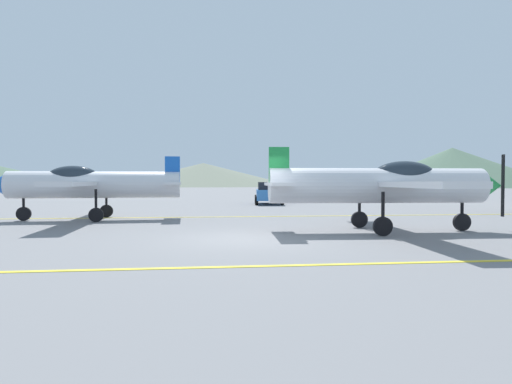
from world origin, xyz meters
TOP-DOWN VIEW (x-y plane):
  - ground_plane at (0.00, 0.00)m, footprint 400.00×400.00m
  - apron_line_near at (0.00, -3.97)m, footprint 80.00×0.16m
  - apron_line_far at (0.00, 7.53)m, footprint 80.00×0.16m
  - airplane_near at (4.66, 1.26)m, footprint 8.03×9.25m
  - airplane_mid at (-6.30, 6.76)m, footprint 8.03×9.25m
  - car_sedan at (3.23, 18.44)m, footprint 2.36×4.46m
  - hill_centerleft at (-3.05, 141.90)m, footprint 67.32×67.32m
  - hill_centerright at (75.85, 113.39)m, footprint 60.12×60.12m

SIDE VIEW (x-z plane):
  - ground_plane at x=0.00m, z-range 0.00..0.00m
  - apron_line_near at x=0.00m, z-range 0.00..0.01m
  - apron_line_far at x=0.00m, z-range 0.00..0.01m
  - car_sedan at x=3.23m, z-range 0.03..1.65m
  - airplane_near at x=4.66m, z-range 0.17..2.95m
  - airplane_mid at x=-6.30m, z-range 0.17..2.95m
  - hill_centerleft at x=-3.05m, z-range 0.00..8.43m
  - hill_centerright at x=75.85m, z-range 0.00..12.46m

